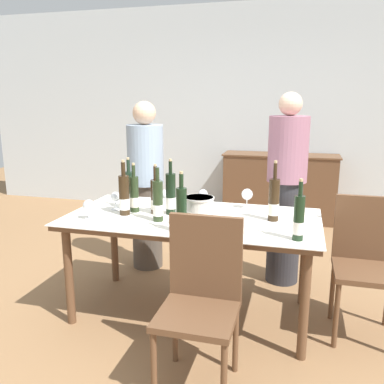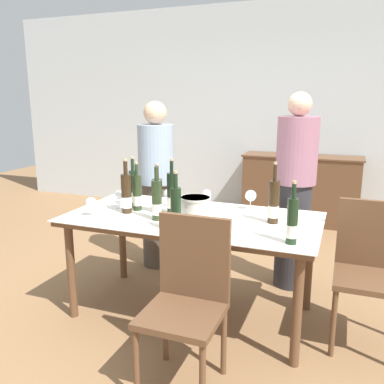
{
  "view_description": "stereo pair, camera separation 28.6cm",
  "coord_description": "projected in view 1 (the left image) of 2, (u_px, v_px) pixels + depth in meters",
  "views": [
    {
      "loc": [
        0.72,
        -2.69,
        1.58
      ],
      "look_at": [
        0.0,
        0.0,
        0.93
      ],
      "focal_mm": 38.0,
      "sensor_mm": 36.0,
      "label": 1
    },
    {
      "loc": [
        1.0,
        -2.6,
        1.58
      ],
      "look_at": [
        0.0,
        0.0,
        0.93
      ],
      "focal_mm": 38.0,
      "sensor_mm": 36.0,
      "label": 2
    }
  ],
  "objects": [
    {
      "name": "wine_bottle_3",
      "position": [
        158.0,
        202.0,
        2.77
      ],
      "size": [
        0.07,
        0.07,
        0.37
      ],
      "color": "#28381E",
      "rests_on": "dining_table"
    },
    {
      "name": "wine_bottle_8",
      "position": [
        181.0,
        211.0,
        2.53
      ],
      "size": [
        0.07,
        0.07,
        0.39
      ],
      "color": "black",
      "rests_on": "dining_table"
    },
    {
      "name": "wine_glass_1",
      "position": [
        128.0,
        189.0,
        3.39
      ],
      "size": [
        0.07,
        0.07,
        0.13
      ],
      "color": "white",
      "rests_on": "dining_table"
    },
    {
      "name": "wine_glass_3",
      "position": [
        89.0,
        206.0,
        2.82
      ],
      "size": [
        0.08,
        0.08,
        0.14
      ],
      "color": "white",
      "rests_on": "dining_table"
    },
    {
      "name": "wine_bottle_1",
      "position": [
        171.0,
        195.0,
        2.94
      ],
      "size": [
        0.07,
        0.07,
        0.41
      ],
      "color": "black",
      "rests_on": "dining_table"
    },
    {
      "name": "ground_plane",
      "position": [
        192.0,
        312.0,
        3.07
      ],
      "size": [
        12.0,
        12.0,
        0.0
      ],
      "primitive_type": "plane",
      "color": "olive"
    },
    {
      "name": "ice_bucket",
      "position": [
        199.0,
        211.0,
        2.66
      ],
      "size": [
        0.2,
        0.2,
        0.2
      ],
      "color": "white",
      "rests_on": "dining_table"
    },
    {
      "name": "wine_glass_4",
      "position": [
        203.0,
        195.0,
        3.14
      ],
      "size": [
        0.07,
        0.07,
        0.14
      ],
      "color": "white",
      "rests_on": "dining_table"
    },
    {
      "name": "wine_bottle_6",
      "position": [
        129.0,
        191.0,
        3.09
      ],
      "size": [
        0.06,
        0.06,
        0.39
      ],
      "color": "#1E3323",
      "rests_on": "dining_table"
    },
    {
      "name": "wine_glass_5",
      "position": [
        165.0,
        195.0,
        3.12
      ],
      "size": [
        0.07,
        0.07,
        0.14
      ],
      "color": "white",
      "rests_on": "dining_table"
    },
    {
      "name": "chair_near_front",
      "position": [
        201.0,
        292.0,
        2.25
      ],
      "size": [
        0.42,
        0.42,
        0.94
      ],
      "color": "brown",
      "rests_on": "ground_plane"
    },
    {
      "name": "wine_glass_2",
      "position": [
        116.0,
        197.0,
        3.06
      ],
      "size": [
        0.07,
        0.07,
        0.14
      ],
      "color": "white",
      "rests_on": "dining_table"
    },
    {
      "name": "wine_bottle_5",
      "position": [
        274.0,
        201.0,
        2.78
      ],
      "size": [
        0.07,
        0.07,
        0.42
      ],
      "color": "#332314",
      "rests_on": "dining_table"
    },
    {
      "name": "back_wall",
      "position": [
        248.0,
        112.0,
        5.53
      ],
      "size": [
        8.0,
        0.1,
        2.8
      ],
      "color": "silver",
      "rests_on": "ground_plane"
    },
    {
      "name": "wine_bottle_7",
      "position": [
        156.0,
        197.0,
        2.95
      ],
      "size": [
        0.08,
        0.08,
        0.37
      ],
      "color": "#332314",
      "rests_on": "dining_table"
    },
    {
      "name": "wine_bottle_4",
      "position": [
        299.0,
        219.0,
        2.39
      ],
      "size": [
        0.06,
        0.06,
        0.37
      ],
      "color": "black",
      "rests_on": "dining_table"
    },
    {
      "name": "person_guest_left",
      "position": [
        286.0,
        191.0,
        3.44
      ],
      "size": [
        0.33,
        0.33,
        1.63
      ],
      "color": "#2D2D33",
      "rests_on": "ground_plane"
    },
    {
      "name": "wine_glass_0",
      "position": [
        247.0,
        195.0,
        3.1
      ],
      "size": [
        0.09,
        0.09,
        0.15
      ],
      "color": "white",
      "rests_on": "dining_table"
    },
    {
      "name": "wine_bottle_2",
      "position": [
        134.0,
        195.0,
        3.0
      ],
      "size": [
        0.07,
        0.07,
        0.37
      ],
      "color": "#28381E",
      "rests_on": "dining_table"
    },
    {
      "name": "wine_bottle_0",
      "position": [
        124.0,
        196.0,
        2.92
      ],
      "size": [
        0.08,
        0.08,
        0.4
      ],
      "color": "#332314",
      "rests_on": "dining_table"
    },
    {
      "name": "person_host",
      "position": [
        146.0,
        187.0,
        3.76
      ],
      "size": [
        0.33,
        0.33,
        1.56
      ],
      "color": "#51473D",
      "rests_on": "ground_plane"
    },
    {
      "name": "dining_table",
      "position": [
        192.0,
        226.0,
        2.92
      ],
      "size": [
        1.79,
        0.91,
        0.75
      ],
      "color": "brown",
      "rests_on": "ground_plane"
    },
    {
      "name": "chair_right_end",
      "position": [
        366.0,
        256.0,
        2.73
      ],
      "size": [
        0.42,
        0.42,
        0.93
      ],
      "color": "brown",
      "rests_on": "ground_plane"
    },
    {
      "name": "sideboard_cabinet",
      "position": [
        279.0,
        187.0,
        5.35
      ],
      "size": [
        1.47,
        0.46,
        0.87
      ],
      "color": "brown",
      "rests_on": "ground_plane"
    }
  ]
}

